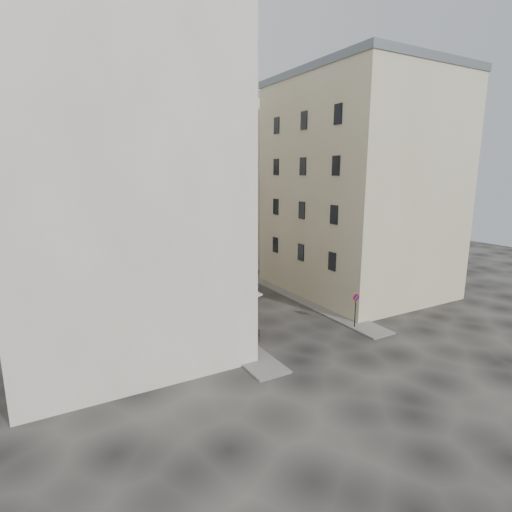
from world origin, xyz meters
TOP-DOWN VIEW (x-y plane):
  - ground at (0.00, 0.00)m, footprint 90.00×90.00m
  - sidewalk_left at (-4.50, 4.00)m, footprint 2.00×22.00m
  - sidewalk_right at (4.50, 3.00)m, footprint 2.00×18.00m
  - building_left at (-10.50, 3.00)m, footprint 12.20×16.20m
  - building_right at (10.50, 3.50)m, footprint 12.20×14.20m
  - building_back at (-1.00, 19.00)m, footprint 18.20×10.20m
  - cafe_storefront at (-4.32, 1.00)m, footprint 1.74×7.30m
  - stone_steps at (0.00, 12.57)m, footprint 9.00×3.15m
  - bollard_near at (-3.25, -1.00)m, footprint 0.12×0.12m
  - bollard_mid at (-3.25, 2.50)m, footprint 0.12×0.12m
  - bollard_far at (-3.25, 6.00)m, footprint 0.12×0.12m
  - no_parking_sign at (3.79, -3.90)m, footprint 0.58×0.13m
  - bistro_table_a at (-3.60, -2.46)m, footprint 1.15×0.54m
  - bistro_table_b at (-3.32, -0.58)m, footprint 1.21×0.57m
  - bistro_table_c at (-2.92, 1.07)m, footprint 1.25×0.58m
  - bistro_table_d at (-3.39, 3.37)m, footprint 1.27×0.59m
  - bistro_table_e at (-3.16, 4.12)m, footprint 1.33×0.62m
  - pedestrian at (-3.20, 0.91)m, footprint 0.72×0.58m

SIDE VIEW (x-z plane):
  - ground at x=0.00m, z-range 0.00..0.00m
  - sidewalk_left at x=-4.50m, z-range 0.00..0.12m
  - sidewalk_right at x=4.50m, z-range 0.00..0.12m
  - stone_steps at x=0.00m, z-range 0.00..0.80m
  - bistro_table_a at x=-3.60m, z-range 0.01..0.82m
  - bistro_table_b at x=-3.32m, z-range 0.01..0.86m
  - bistro_table_c at x=-2.92m, z-range 0.01..0.89m
  - bistro_table_d at x=-3.39m, z-range 0.01..0.90m
  - bistro_table_e at x=-3.16m, z-range 0.01..0.95m
  - bollard_near at x=-3.25m, z-range 0.04..1.02m
  - bollard_mid at x=-3.25m, z-range 0.04..1.02m
  - bollard_far at x=-3.25m, z-range 0.04..1.02m
  - pedestrian at x=-3.20m, z-range 0.00..1.70m
  - no_parking_sign at x=3.79m, z-range 0.53..3.08m
  - cafe_storefront at x=-4.32m, z-range 0.13..3.63m
  - building_right at x=10.50m, z-range 0.01..18.61m
  - building_back at x=-1.00m, z-range 0.01..18.61m
  - building_left at x=-10.50m, z-range 0.01..20.61m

